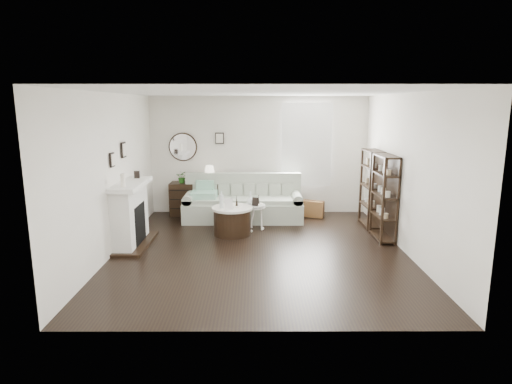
{
  "coord_description": "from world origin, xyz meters",
  "views": [
    {
      "loc": [
        -0.08,
        -7.14,
        2.49
      ],
      "look_at": [
        -0.07,
        0.8,
        0.88
      ],
      "focal_mm": 30.0,
      "sensor_mm": 36.0,
      "label": 1
    }
  ],
  "objects_px": {
    "sofa": "(243,205)",
    "dresser": "(196,199)",
    "pedestal_table": "(254,207)",
    "drum_table": "(232,221)"
  },
  "relations": [
    {
      "from": "sofa",
      "to": "drum_table",
      "type": "xyz_separation_m",
      "value": [
        -0.18,
        -1.14,
        -0.05
      ]
    },
    {
      "from": "sofa",
      "to": "pedestal_table",
      "type": "xyz_separation_m",
      "value": [
        0.25,
        -0.85,
        0.16
      ]
    },
    {
      "from": "sofa",
      "to": "pedestal_table",
      "type": "relative_size",
      "value": 4.82
    },
    {
      "from": "sofa",
      "to": "dresser",
      "type": "height_order",
      "value": "sofa"
    },
    {
      "from": "drum_table",
      "to": "pedestal_table",
      "type": "xyz_separation_m",
      "value": [
        0.43,
        0.28,
        0.21
      ]
    },
    {
      "from": "dresser",
      "to": "pedestal_table",
      "type": "xyz_separation_m",
      "value": [
        1.35,
        -1.24,
        0.11
      ]
    },
    {
      "from": "sofa",
      "to": "drum_table",
      "type": "height_order",
      "value": "sofa"
    },
    {
      "from": "drum_table",
      "to": "sofa",
      "type": "bearing_deg",
      "value": 80.94
    },
    {
      "from": "drum_table",
      "to": "pedestal_table",
      "type": "relative_size",
      "value": 1.48
    },
    {
      "from": "sofa",
      "to": "dresser",
      "type": "relative_size",
      "value": 2.26
    }
  ]
}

